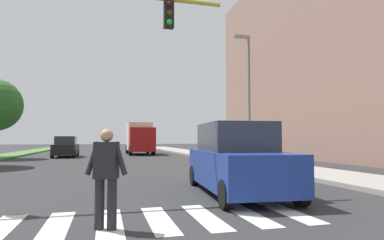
{
  "coord_description": "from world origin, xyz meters",
  "views": [
    {
      "loc": [
        -0.1,
        2.83,
        1.52
      ],
      "look_at": [
        4.62,
        20.52,
        2.58
      ],
      "focal_mm": 30.38,
      "sensor_mm": 36.0,
      "label": 1
    }
  ],
  "objects_px": {
    "sedan_midblock": "(66,147)",
    "pedestrian_performer": "(106,174)",
    "street_lamp_right": "(248,87)",
    "truck_box_delivery": "(140,138)",
    "suv_crossing": "(237,160)",
    "sedan_distant": "(137,145)"
  },
  "relations": [
    {
      "from": "sedan_midblock",
      "to": "pedestrian_performer",
      "type": "bearing_deg",
      "value": -82.16
    },
    {
      "from": "pedestrian_performer",
      "to": "sedan_midblock",
      "type": "xyz_separation_m",
      "value": [
        -3.2,
        23.28,
        -0.13
      ]
    },
    {
      "from": "street_lamp_right",
      "to": "truck_box_delivery",
      "type": "bearing_deg",
      "value": 107.77
    },
    {
      "from": "street_lamp_right",
      "to": "truck_box_delivery",
      "type": "relative_size",
      "value": 1.21
    },
    {
      "from": "truck_box_delivery",
      "to": "sedan_midblock",
      "type": "bearing_deg",
      "value": -152.4
    },
    {
      "from": "pedestrian_performer",
      "to": "suv_crossing",
      "type": "height_order",
      "value": "suv_crossing"
    },
    {
      "from": "suv_crossing",
      "to": "sedan_midblock",
      "type": "xyz_separation_m",
      "value": [
        -6.74,
        20.51,
        -0.13
      ]
    },
    {
      "from": "street_lamp_right",
      "to": "sedan_distant",
      "type": "distance_m",
      "value": 23.8
    },
    {
      "from": "sedan_distant",
      "to": "sedan_midblock",
      "type": "bearing_deg",
      "value": -121.01
    },
    {
      "from": "suv_crossing",
      "to": "truck_box_delivery",
      "type": "relative_size",
      "value": 0.76
    },
    {
      "from": "pedestrian_performer",
      "to": "sedan_distant",
      "type": "xyz_separation_m",
      "value": [
        3.75,
        34.85,
        -0.14
      ]
    },
    {
      "from": "street_lamp_right",
      "to": "sedan_distant",
      "type": "height_order",
      "value": "street_lamp_right"
    },
    {
      "from": "truck_box_delivery",
      "to": "suv_crossing",
      "type": "bearing_deg",
      "value": -89.3
    },
    {
      "from": "pedestrian_performer",
      "to": "sedan_midblock",
      "type": "height_order",
      "value": "sedan_midblock"
    },
    {
      "from": "suv_crossing",
      "to": "sedan_distant",
      "type": "xyz_separation_m",
      "value": [
        0.21,
        32.08,
        -0.13
      ]
    },
    {
      "from": "sedan_midblock",
      "to": "sedan_distant",
      "type": "height_order",
      "value": "sedan_midblock"
    },
    {
      "from": "pedestrian_performer",
      "to": "sedan_midblock",
      "type": "distance_m",
      "value": 23.5
    },
    {
      "from": "suv_crossing",
      "to": "street_lamp_right",
      "type": "bearing_deg",
      "value": 63.42
    },
    {
      "from": "street_lamp_right",
      "to": "suv_crossing",
      "type": "distance_m",
      "value": 10.68
    },
    {
      "from": "street_lamp_right",
      "to": "truck_box_delivery",
      "type": "distance_m",
      "value": 15.94
    },
    {
      "from": "suv_crossing",
      "to": "sedan_distant",
      "type": "height_order",
      "value": "suv_crossing"
    },
    {
      "from": "sedan_midblock",
      "to": "suv_crossing",
      "type": "bearing_deg",
      "value": -71.81
    }
  ]
}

